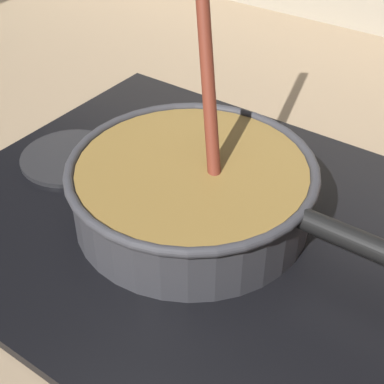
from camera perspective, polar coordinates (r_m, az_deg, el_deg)
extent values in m
cube|color=#9E8466|center=(0.65, -14.97, -7.24)|extent=(2.40, 1.60, 0.04)
cube|color=black|center=(0.65, 0.00, -2.72)|extent=(0.56, 0.48, 0.01)
torus|color=#592D0C|center=(0.64, 0.00, -2.04)|extent=(0.19, 0.19, 0.01)
cylinder|color=#262628|center=(0.75, -12.13, 3.44)|extent=(0.12, 0.12, 0.01)
cylinder|color=#38383D|center=(0.62, 0.00, 0.00)|extent=(0.26, 0.26, 0.07)
cylinder|color=olive|center=(0.62, 0.00, 0.29)|extent=(0.25, 0.25, 0.06)
torus|color=#38383D|center=(0.60, 0.00, 2.46)|extent=(0.27, 0.27, 0.01)
cylinder|color=black|center=(0.54, 16.73, -4.93)|extent=(0.12, 0.02, 0.02)
cylinder|color=beige|center=(0.56, 6.89, -2.58)|extent=(0.03, 0.03, 0.01)
cylinder|color=beige|center=(0.61, -1.93, 2.15)|extent=(0.03, 0.03, 0.01)
cylinder|color=#E5CC7A|center=(0.64, -5.24, 3.36)|extent=(0.03, 0.03, 0.01)
cylinder|color=#E5CC7A|center=(0.64, 2.45, 3.54)|extent=(0.03, 0.03, 0.01)
cylinder|color=beige|center=(0.59, -7.67, 0.20)|extent=(0.04, 0.04, 0.01)
cylinder|color=#EDD88C|center=(0.68, -0.04, 6.14)|extent=(0.04, 0.04, 0.01)
cylinder|color=#EDD88C|center=(0.56, 1.72, -1.68)|extent=(0.04, 0.04, 0.01)
cylinder|color=#EDD88C|center=(0.60, 7.67, 1.09)|extent=(0.03, 0.03, 0.01)
cylinder|color=maroon|center=(0.59, 1.41, 13.86)|extent=(0.11, 0.11, 0.26)
cube|color=brown|center=(0.60, 2.35, 0.35)|extent=(0.05, 0.05, 0.01)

